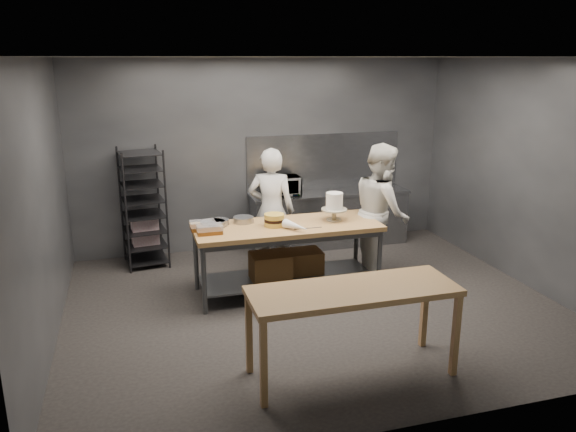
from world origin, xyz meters
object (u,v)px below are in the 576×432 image
Objects in this scene: chef_behind at (271,211)px; layer_cake at (274,220)px; work_table at (286,250)px; near_counter at (353,297)px; chef_right at (381,212)px; speed_rack at (143,209)px; microwave at (282,186)px; frosted_cake_stand at (334,204)px.

chef_behind is 7.04× the size of layer_cake.
near_counter is (0.06, -2.12, 0.24)m from work_table.
chef_behind is at bearing 78.10° from chef_right.
microwave is at bearing 2.14° from speed_rack.
chef_behind reaches higher than speed_rack.
chef_behind is 0.81m from layer_cake.
chef_behind reaches higher than microwave.
layer_cake is at bearing -108.87° from microwave.
speed_rack is at bearing -177.86° from microwave.
chef_behind is (1.73, -0.80, 0.05)m from speed_rack.
work_table is at bearing 107.95° from chef_right.
layer_cake is (-0.16, -0.78, 0.10)m from chef_behind.
frosted_cake_stand is at bearing 2.09° from layer_cake.
chef_behind is at bearing -114.79° from microwave.
work_table is 0.46m from layer_cake.
microwave is at bearing 84.69° from near_counter.
layer_cake is at bearing -177.91° from frosted_cake_stand.
chef_right is (1.35, 2.27, 0.13)m from near_counter.
near_counter is at bearing -105.83° from frosted_cake_stand.
frosted_cake_stand is at bearing 74.17° from near_counter.
near_counter is 1.14× the size of speed_rack.
chef_right is at bearing 6.30° from layer_cake.
layer_cake is (-0.57, -1.66, -0.05)m from microwave.
chef_behind reaches higher than frosted_cake_stand.
work_table is at bearing -178.72° from frosted_cake_stand.
chef_behind is at bearing 89.86° from work_table.
frosted_cake_stand is at bearing -32.96° from speed_rack.
speed_rack is 2.87m from frosted_cake_stand.
work_table is 0.88m from frosted_cake_stand.
chef_right is at bearing -24.14° from speed_rack.
speed_rack is at bearing 147.04° from frosted_cake_stand.
near_counter is 7.81× the size of layer_cake.
chef_right is 3.49× the size of microwave.
frosted_cake_stand reaches higher than work_table.
frosted_cake_stand is at bearing 112.39° from chef_right.
work_table is at bearing 91.55° from near_counter.
frosted_cake_stand is (0.66, -0.75, 0.25)m from chef_behind.
layer_cake is at bearing 95.93° from near_counter.
work_table is 1.37× the size of speed_rack.
chef_right reaches higher than work_table.
chef_right reaches higher than chef_behind.
near_counter is 2.12m from layer_cake.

